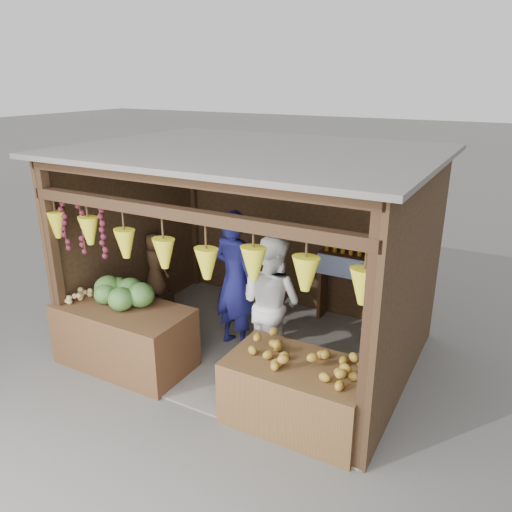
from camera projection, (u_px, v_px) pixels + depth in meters
The scene contains 12 objects.
ground at pixel (253, 347), 6.77m from camera, with size 80.00×80.00×0.00m, color #514F49.
stall_structure at pixel (249, 230), 6.18m from camera, with size 4.30×3.30×2.66m.
back_shelf at pixel (362, 270), 7.05m from camera, with size 1.25×0.32×1.32m.
counter_left at pixel (125, 336), 6.24m from camera, with size 1.70×0.85×0.80m, color #4C2D19.
counter_right at pixel (297, 393), 5.19m from camera, with size 1.47×0.85×0.71m, color #4E321A.
stool at pixel (158, 303), 7.69m from camera, with size 0.35×0.35×0.33m, color black.
man_standing at pixel (235, 281), 6.49m from camera, with size 0.69×0.46×1.90m, color #161654.
woman_standing at pixel (271, 303), 6.08m from camera, with size 0.84×0.65×1.72m, color white.
vendor_seated at pixel (155, 264), 7.47m from camera, with size 0.47×0.30×0.95m, color #4F341F.
melon_pile at pixel (120, 291), 6.17m from camera, with size 1.00×0.50×0.32m, color #1F5115, non-canonical shape.
tanfruit_pile at pixel (77, 295), 6.30m from camera, with size 0.34×0.40×0.13m, color #A4954B, non-canonical shape.
mango_pile at pixel (304, 356), 5.00m from camera, with size 1.40×0.64×0.22m, color #D0601B, non-canonical shape.
Camera 1 is at (2.91, -5.18, 3.45)m, focal length 35.00 mm.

